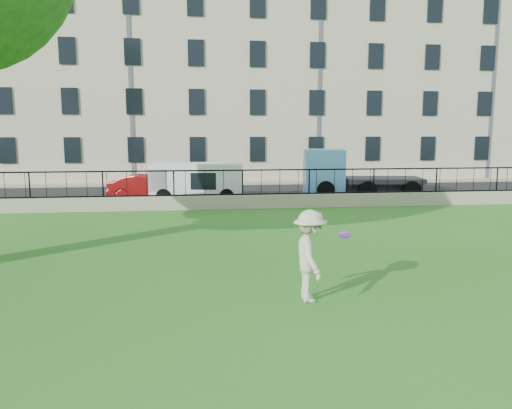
{
  "coord_description": "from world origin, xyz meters",
  "views": [
    {
      "loc": [
        -1.97,
        -9.81,
        3.48
      ],
      "look_at": [
        -0.4,
        3.5,
        1.46
      ],
      "focal_mm": 35.0,
      "sensor_mm": 36.0,
      "label": 1
    }
  ],
  "objects": [
    {
      "name": "ground",
      "position": [
        0.0,
        0.0,
        0.0
      ],
      "size": [
        120.0,
        120.0,
        0.0
      ],
      "primitive_type": "plane",
      "color": "#276317",
      "rests_on": "ground"
    },
    {
      "name": "retaining_wall",
      "position": [
        0.0,
        12.0,
        0.3
      ],
      "size": [
        50.0,
        0.4,
        0.6
      ],
      "primitive_type": "cube",
      "color": "tan",
      "rests_on": "ground"
    },
    {
      "name": "iron_railing",
      "position": [
        0.0,
        12.0,
        1.15
      ],
      "size": [
        50.0,
        0.05,
        1.13
      ],
      "color": "black",
      "rests_on": "retaining_wall"
    },
    {
      "name": "street",
      "position": [
        0.0,
        16.7,
        0.01
      ],
      "size": [
        60.0,
        9.0,
        0.01
      ],
      "primitive_type": "cube",
      "color": "black",
      "rests_on": "ground"
    },
    {
      "name": "sidewalk",
      "position": [
        0.0,
        21.9,
        0.06
      ],
      "size": [
        60.0,
        1.4,
        0.12
      ],
      "primitive_type": "cube",
      "color": "tan",
      "rests_on": "ground"
    },
    {
      "name": "building_row",
      "position": [
        0.0,
        27.57,
        6.92
      ],
      "size": [
        56.4,
        10.4,
        13.8
      ],
      "color": "#BFB797",
      "rests_on": "ground"
    },
    {
      "name": "man",
      "position": [
        0.27,
        -0.15,
        0.94
      ],
      "size": [
        0.7,
        1.21,
        1.88
      ],
      "primitive_type": "imported",
      "rotation": [
        0.0,
        0.0,
        1.57
      ],
      "color": "beige",
      "rests_on": "ground"
    },
    {
      "name": "frisbee",
      "position": [
        1.3,
        0.87,
        1.13
      ],
      "size": [
        0.34,
        0.33,
        0.12
      ],
      "primitive_type": "cylinder",
      "rotation": [
        0.21,
        -0.14,
        0.25
      ],
      "color": "#A32AF1"
    },
    {
      "name": "red_sedan",
      "position": [
        -4.5,
        15.4,
        0.61
      ],
      "size": [
        3.85,
        1.76,
        1.22
      ],
      "primitive_type": "imported",
      "rotation": [
        0.0,
        0.0,
        1.44
      ],
      "color": "#B21517",
      "rests_on": "street"
    },
    {
      "name": "white_van",
      "position": [
        -2.0,
        14.6,
        0.93
      ],
      "size": [
        4.58,
        2.22,
        1.85
      ],
      "primitive_type": "cube",
      "rotation": [
        0.0,
        0.0,
        -0.12
      ],
      "color": "silver",
      "rests_on": "street"
    },
    {
      "name": "blue_truck",
      "position": [
        6.5,
        15.4,
        1.22
      ],
      "size": [
        6.05,
        2.78,
        2.45
      ],
      "primitive_type": "cube",
      "rotation": [
        0.0,
        0.0,
        -0.12
      ],
      "color": "#5EA7DE",
      "rests_on": "street"
    }
  ]
}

